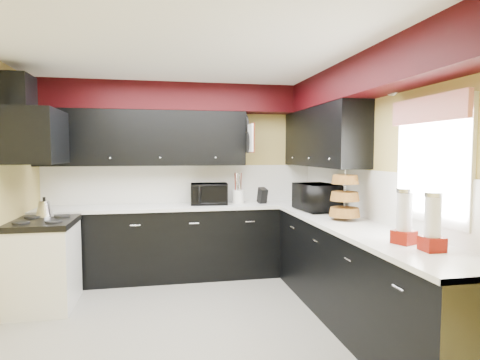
# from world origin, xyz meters

# --- Properties ---
(ground) EXTENTS (3.60, 3.60, 0.00)m
(ground) POSITION_xyz_m (0.00, 0.00, 0.00)
(ground) COLOR gray
(ground) RESTS_ON ground
(wall_back) EXTENTS (3.60, 0.06, 2.50)m
(wall_back) POSITION_xyz_m (0.00, 1.80, 1.25)
(wall_back) COLOR #E0C666
(wall_back) RESTS_ON ground
(wall_right) EXTENTS (0.06, 3.60, 2.50)m
(wall_right) POSITION_xyz_m (1.80, 0.00, 1.25)
(wall_right) COLOR #E0C666
(wall_right) RESTS_ON ground
(ceiling) EXTENTS (3.60, 3.60, 0.06)m
(ceiling) POSITION_xyz_m (0.00, 0.00, 2.50)
(ceiling) COLOR white
(ceiling) RESTS_ON wall_back
(cab_back) EXTENTS (3.60, 0.60, 0.90)m
(cab_back) POSITION_xyz_m (0.00, 1.50, 0.45)
(cab_back) COLOR black
(cab_back) RESTS_ON ground
(cab_right) EXTENTS (0.60, 3.00, 0.90)m
(cab_right) POSITION_xyz_m (1.50, -0.30, 0.45)
(cab_right) COLOR black
(cab_right) RESTS_ON ground
(counter_back) EXTENTS (3.62, 0.64, 0.04)m
(counter_back) POSITION_xyz_m (0.00, 1.50, 0.92)
(counter_back) COLOR white
(counter_back) RESTS_ON cab_back
(counter_right) EXTENTS (0.64, 3.02, 0.04)m
(counter_right) POSITION_xyz_m (1.50, -0.30, 0.92)
(counter_right) COLOR white
(counter_right) RESTS_ON cab_right
(splash_back) EXTENTS (3.60, 0.02, 0.50)m
(splash_back) POSITION_xyz_m (0.00, 1.79, 1.19)
(splash_back) COLOR white
(splash_back) RESTS_ON counter_back
(splash_right) EXTENTS (0.02, 3.60, 0.50)m
(splash_right) POSITION_xyz_m (1.79, 0.00, 1.19)
(splash_right) COLOR white
(splash_right) RESTS_ON counter_right
(upper_back) EXTENTS (2.60, 0.35, 0.70)m
(upper_back) POSITION_xyz_m (-0.50, 1.62, 1.80)
(upper_back) COLOR black
(upper_back) RESTS_ON wall_back
(upper_right) EXTENTS (0.35, 1.80, 0.70)m
(upper_right) POSITION_xyz_m (1.62, 0.90, 1.80)
(upper_right) COLOR black
(upper_right) RESTS_ON wall_right
(soffit_back) EXTENTS (3.60, 0.36, 0.35)m
(soffit_back) POSITION_xyz_m (0.00, 1.62, 2.33)
(soffit_back) COLOR black
(soffit_back) RESTS_ON wall_back
(soffit_right) EXTENTS (0.36, 3.24, 0.35)m
(soffit_right) POSITION_xyz_m (1.62, -0.18, 2.33)
(soffit_right) COLOR black
(soffit_right) RESTS_ON wall_right
(stove) EXTENTS (0.60, 0.75, 0.86)m
(stove) POSITION_xyz_m (-1.50, 0.75, 0.43)
(stove) COLOR white
(stove) RESTS_ON ground
(cooktop) EXTENTS (0.62, 0.77, 0.06)m
(cooktop) POSITION_xyz_m (-1.50, 0.75, 0.89)
(cooktop) COLOR black
(cooktop) RESTS_ON stove
(hood) EXTENTS (0.50, 0.78, 0.55)m
(hood) POSITION_xyz_m (-1.55, 0.75, 1.78)
(hood) COLOR black
(hood) RESTS_ON wall_left
(hood_duct) EXTENTS (0.24, 0.40, 0.40)m
(hood_duct) POSITION_xyz_m (-1.68, 0.75, 2.20)
(hood_duct) COLOR black
(hood_duct) RESTS_ON wall_left
(window) EXTENTS (0.03, 0.86, 0.96)m
(window) POSITION_xyz_m (1.79, -0.90, 1.55)
(window) COLOR white
(window) RESTS_ON wall_right
(valance) EXTENTS (0.04, 0.88, 0.20)m
(valance) POSITION_xyz_m (1.73, -0.90, 1.95)
(valance) COLOR red
(valance) RESTS_ON wall_right
(pan_top) EXTENTS (0.03, 0.22, 0.40)m
(pan_top) POSITION_xyz_m (0.82, 1.55, 2.00)
(pan_top) COLOR black
(pan_top) RESTS_ON upper_back
(pan_mid) EXTENTS (0.03, 0.28, 0.46)m
(pan_mid) POSITION_xyz_m (0.82, 1.42, 1.75)
(pan_mid) COLOR black
(pan_mid) RESTS_ON upper_back
(pan_low) EXTENTS (0.03, 0.24, 0.42)m
(pan_low) POSITION_xyz_m (0.82, 1.68, 1.72)
(pan_low) COLOR black
(pan_low) RESTS_ON upper_back
(cut_board) EXTENTS (0.03, 0.26, 0.35)m
(cut_board) POSITION_xyz_m (0.83, 1.30, 1.80)
(cut_board) COLOR white
(cut_board) RESTS_ON upper_back
(baskets) EXTENTS (0.27, 0.27, 0.50)m
(baskets) POSITION_xyz_m (1.52, 0.05, 1.18)
(baskets) COLOR brown
(baskets) RESTS_ON upper_right
(deco_plate) EXTENTS (0.03, 0.24, 0.24)m
(deco_plate) POSITION_xyz_m (1.77, -0.35, 2.25)
(deco_plate) COLOR white
(deco_plate) RESTS_ON wall_right
(toaster_oven) EXTENTS (0.51, 0.43, 0.27)m
(toaster_oven) POSITION_xyz_m (0.32, 1.52, 1.08)
(toaster_oven) COLOR black
(toaster_oven) RESTS_ON counter_back
(microwave) EXTENTS (0.44, 0.60, 0.31)m
(microwave) POSITION_xyz_m (1.49, 0.70, 1.10)
(microwave) COLOR black
(microwave) RESTS_ON counter_right
(utensil_crock) EXTENTS (0.18, 0.18, 0.18)m
(utensil_crock) POSITION_xyz_m (0.71, 1.54, 1.03)
(utensil_crock) COLOR white
(utensil_crock) RESTS_ON counter_back
(knife_block) EXTENTS (0.11, 0.14, 0.20)m
(knife_block) POSITION_xyz_m (1.03, 1.48, 1.04)
(knife_block) COLOR black
(knife_block) RESTS_ON counter_back
(kettle) EXTENTS (0.23, 0.23, 0.17)m
(kettle) POSITION_xyz_m (-1.55, 1.01, 1.00)
(kettle) COLOR #B6B6BB
(kettle) RESTS_ON cooktop
(dispenser_a) EXTENTS (0.19, 0.19, 0.38)m
(dispenser_a) POSITION_xyz_m (1.48, -1.02, 1.13)
(dispenser_a) COLOR #620F0D
(dispenser_a) RESTS_ON counter_right
(dispenser_b) EXTENTS (0.14, 0.14, 0.38)m
(dispenser_b) POSITION_xyz_m (1.54, -1.26, 1.13)
(dispenser_b) COLOR #691508
(dispenser_b) RESTS_ON counter_right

